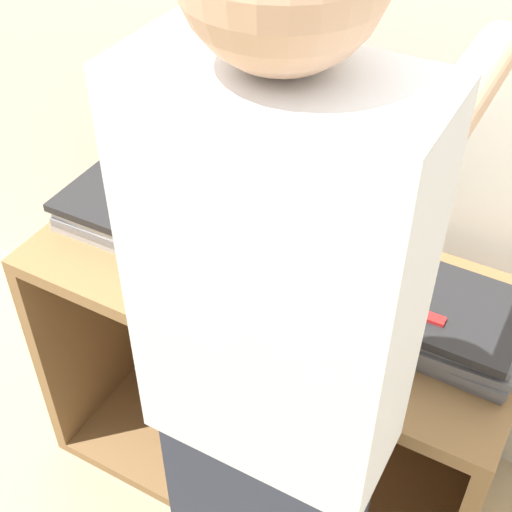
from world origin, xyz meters
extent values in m
cube|color=silver|center=(0.00, 0.65, 1.20)|extent=(8.00, 0.05, 2.40)
cube|color=olive|center=(0.00, 0.27, 0.75)|extent=(1.18, 0.54, 0.04)
cube|color=olive|center=(0.00, 0.27, 0.02)|extent=(1.18, 0.54, 0.04)
cube|color=olive|center=(-0.57, 0.27, 0.38)|extent=(0.04, 0.54, 0.70)
cube|color=olive|center=(0.57, 0.27, 0.38)|extent=(0.04, 0.54, 0.70)
cube|color=olive|center=(0.00, 0.53, 0.38)|extent=(1.11, 0.04, 0.70)
cube|color=#333338|center=(0.00, 0.27, 0.78)|extent=(0.35, 0.25, 0.02)
cube|color=black|center=(0.00, 0.28, 0.79)|extent=(0.29, 0.14, 0.00)
cube|color=#333338|center=(0.00, 0.44, 0.90)|extent=(0.35, 0.09, 0.23)
cube|color=black|center=(0.00, 0.43, 0.90)|extent=(0.31, 0.07, 0.21)
cube|color=#B7B7BC|center=(-0.39, 0.27, 0.78)|extent=(0.36, 0.25, 0.02)
cube|color=gray|center=(-0.39, 0.27, 0.80)|extent=(0.36, 0.25, 0.02)
cube|color=#B7B7BC|center=(-0.38, 0.27, 0.82)|extent=(0.36, 0.25, 0.02)
cube|color=#232326|center=(-0.39, 0.27, 0.84)|extent=(0.36, 0.25, 0.02)
cube|color=slate|center=(0.39, 0.28, 0.78)|extent=(0.36, 0.25, 0.02)
cube|color=slate|center=(0.39, 0.27, 0.80)|extent=(0.36, 0.25, 0.02)
cube|color=slate|center=(0.39, 0.27, 0.82)|extent=(0.36, 0.26, 0.02)
cube|color=slate|center=(0.38, 0.28, 0.84)|extent=(0.36, 0.26, 0.02)
cube|color=#232326|center=(0.38, 0.27, 0.86)|extent=(0.36, 0.25, 0.02)
cube|color=white|center=(0.23, -0.16, 1.19)|extent=(0.40, 0.20, 0.67)
cylinder|color=#DBAD89|center=(0.07, 0.10, 1.43)|extent=(0.07, 0.32, 0.07)
cylinder|color=#DBAD89|center=(0.39, 0.10, 1.43)|extent=(0.07, 0.32, 0.07)
cube|color=red|center=(0.38, 0.21, 0.87)|extent=(0.06, 0.02, 0.01)
camera|label=1|loc=(0.56, -0.82, 1.89)|focal=50.00mm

